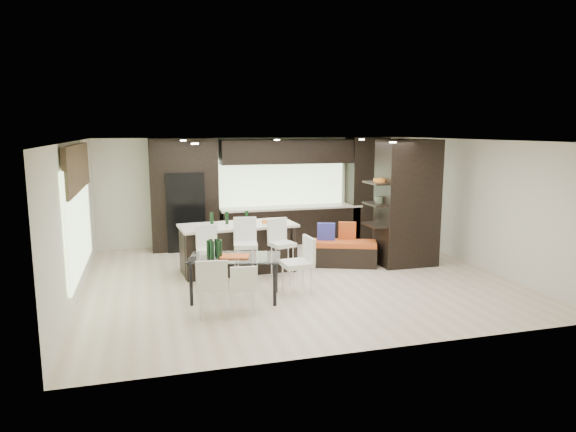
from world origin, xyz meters
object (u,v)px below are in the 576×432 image
object	(u,v)px
stool_right	(282,255)
chair_end	(297,268)
stool_left	(208,261)
dining_table	(235,278)
stool_mid	(246,257)
bench	(343,253)
chair_far	(213,289)
floor_vase	(389,233)
chair_near	(243,290)
kitchen_island	(238,248)

from	to	relation	value
stool_right	chair_end	xyz separation A→B (m)	(0.02, -0.94, -0.01)
stool_left	dining_table	bearing A→B (deg)	-67.47
stool_mid	stool_right	world-z (taller)	stool_mid
chair_end	bench	bearing A→B (deg)	-47.82
stool_right	bench	size ratio (longest dim) A/B	0.68
stool_left	dining_table	distance (m)	1.02
dining_table	chair_far	world-z (taller)	chair_far
stool_right	chair_end	size ratio (longest dim) A/B	1.02
floor_vase	chair_end	world-z (taller)	floor_vase
bench	chair_near	xyz separation A→B (m)	(-2.62, -2.27, 0.10)
bench	chair_near	bearing A→B (deg)	-117.95
stool_right	chair_near	bearing A→B (deg)	-139.56
stool_right	dining_table	bearing A→B (deg)	-155.45
floor_vase	dining_table	bearing A→B (deg)	-157.75
kitchen_island	floor_vase	world-z (taller)	floor_vase
chair_end	kitchen_island	bearing A→B (deg)	19.24
kitchen_island	chair_end	world-z (taller)	kitchen_island
dining_table	chair_near	xyz separation A→B (m)	(0.00, -0.72, 0.00)
chair_far	stool_left	bearing A→B (deg)	94.17
stool_left	chair_near	bearing A→B (deg)	-75.93
stool_left	floor_vase	bearing A→B (deg)	9.78
chair_near	stool_mid	bearing A→B (deg)	84.00
dining_table	chair_far	distance (m)	0.90
kitchen_island	chair_far	world-z (taller)	kitchen_island
kitchen_island	chair_near	world-z (taller)	kitchen_island
stool_left	bench	world-z (taller)	stool_left
stool_left	stool_mid	world-z (taller)	stool_mid
stool_right	bench	world-z (taller)	stool_right
stool_mid	chair_far	distance (m)	1.89
kitchen_island	stool_left	bearing A→B (deg)	-136.79
stool_mid	dining_table	bearing A→B (deg)	-102.79
chair_end	stool_mid	bearing A→B (deg)	34.88
kitchen_island	bench	distance (m)	2.27
chair_near	chair_far	distance (m)	0.49
stool_left	kitchen_island	bearing A→B (deg)	50.13
stool_mid	chair_far	size ratio (longest dim) A/B	1.13
kitchen_island	stool_right	xyz separation A→B (m)	(0.72, -0.82, -0.01)
kitchen_island	chair_end	distance (m)	1.91
kitchen_island	stool_mid	bearing A→B (deg)	-94.88
floor_vase	chair_near	bearing A→B (deg)	-148.82
stool_left	stool_mid	bearing A→B (deg)	0.40
stool_right	chair_near	distance (m)	1.99
dining_table	stool_right	bearing A→B (deg)	56.65
chair_far	chair_end	bearing A→B (deg)	33.80
stool_left	bench	xyz separation A→B (m)	(2.97, 0.59, -0.18)
stool_left	stool_right	distance (m)	1.45
dining_table	chair_end	distance (m)	1.12
stool_mid	chair_end	size ratio (longest dim) A/B	1.06
floor_vase	chair_end	size ratio (longest dim) A/B	1.41
stool_mid	stool_right	bearing A→B (deg)	9.41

